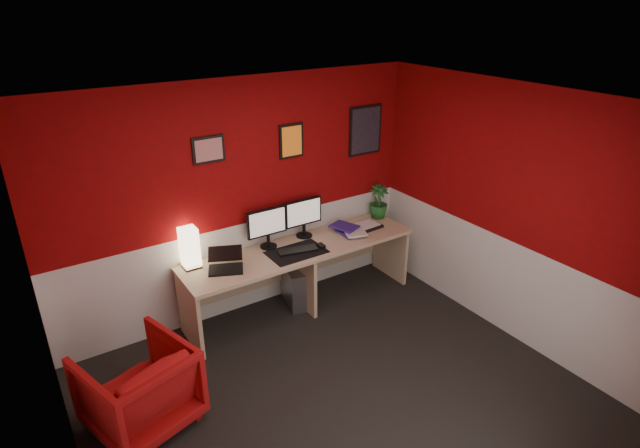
{
  "coord_description": "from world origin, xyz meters",
  "views": [
    {
      "loc": [
        -2.03,
        -2.8,
        3.21
      ],
      "look_at": [
        0.6,
        1.21,
        1.05
      ],
      "focal_mm": 28.93,
      "sensor_mm": 36.0,
      "label": 1
    }
  ],
  "objects_px": {
    "desk": "(301,277)",
    "monitor_right": "(304,212)",
    "laptop": "(225,260)",
    "pc_tower": "(295,286)",
    "shoji_lamp": "(190,249)",
    "monitor_left": "(267,222)",
    "potted_plant": "(379,201)",
    "zen_tray": "(365,226)",
    "armchair": "(139,388)"
  },
  "relations": [
    {
      "from": "desk",
      "to": "pc_tower",
      "type": "xyz_separation_m",
      "value": [
        -0.03,
        0.09,
        -0.14
      ]
    },
    {
      "from": "zen_tray",
      "to": "armchair",
      "type": "bearing_deg",
      "value": -164.66
    },
    {
      "from": "pc_tower",
      "to": "monitor_right",
      "type": "bearing_deg",
      "value": 44.66
    },
    {
      "from": "laptop",
      "to": "zen_tray",
      "type": "xyz_separation_m",
      "value": [
        1.75,
        0.05,
        -0.09
      ]
    },
    {
      "from": "shoji_lamp",
      "to": "armchair",
      "type": "xyz_separation_m",
      "value": [
        -0.84,
        -0.98,
        -0.58
      ]
    },
    {
      "from": "monitor_right",
      "to": "pc_tower",
      "type": "distance_m",
      "value": 0.83
    },
    {
      "from": "monitor_right",
      "to": "armchair",
      "type": "relative_size",
      "value": 0.75
    },
    {
      "from": "monitor_left",
      "to": "zen_tray",
      "type": "bearing_deg",
      "value": -8.44
    },
    {
      "from": "monitor_left",
      "to": "monitor_right",
      "type": "relative_size",
      "value": 1.0
    },
    {
      "from": "monitor_left",
      "to": "potted_plant",
      "type": "distance_m",
      "value": 1.48
    },
    {
      "from": "potted_plant",
      "to": "armchair",
      "type": "relative_size",
      "value": 0.52
    },
    {
      "from": "laptop",
      "to": "pc_tower",
      "type": "height_order",
      "value": "laptop"
    },
    {
      "from": "shoji_lamp",
      "to": "zen_tray",
      "type": "height_order",
      "value": "shoji_lamp"
    },
    {
      "from": "shoji_lamp",
      "to": "zen_tray",
      "type": "xyz_separation_m",
      "value": [
        2.01,
        -0.2,
        -0.18
      ]
    },
    {
      "from": "zen_tray",
      "to": "armchair",
      "type": "xyz_separation_m",
      "value": [
        -2.86,
        -0.78,
        -0.39
      ]
    },
    {
      "from": "laptop",
      "to": "monitor_right",
      "type": "xyz_separation_m",
      "value": [
        1.05,
        0.24,
        0.18
      ]
    },
    {
      "from": "armchair",
      "to": "laptop",
      "type": "bearing_deg",
      "value": -162.84
    },
    {
      "from": "monitor_left",
      "to": "armchair",
      "type": "height_order",
      "value": "monitor_left"
    },
    {
      "from": "desk",
      "to": "shoji_lamp",
      "type": "distance_m",
      "value": 1.28
    },
    {
      "from": "laptop",
      "to": "desk",
      "type": "bearing_deg",
      "value": 25.84
    },
    {
      "from": "shoji_lamp",
      "to": "laptop",
      "type": "height_order",
      "value": "shoji_lamp"
    },
    {
      "from": "laptop",
      "to": "potted_plant",
      "type": "xyz_separation_m",
      "value": [
        2.07,
        0.2,
        0.09
      ]
    },
    {
      "from": "monitor_left",
      "to": "potted_plant",
      "type": "bearing_deg",
      "value": -0.62
    },
    {
      "from": "shoji_lamp",
      "to": "monitor_right",
      "type": "height_order",
      "value": "monitor_right"
    },
    {
      "from": "desk",
      "to": "monitor_right",
      "type": "bearing_deg",
      "value": 50.49
    },
    {
      "from": "pc_tower",
      "to": "armchair",
      "type": "height_order",
      "value": "armchair"
    },
    {
      "from": "laptop",
      "to": "monitor_right",
      "type": "height_order",
      "value": "monitor_right"
    },
    {
      "from": "monitor_left",
      "to": "pc_tower",
      "type": "bearing_deg",
      "value": -24.15
    },
    {
      "from": "laptop",
      "to": "monitor_right",
      "type": "relative_size",
      "value": 0.57
    },
    {
      "from": "desk",
      "to": "armchair",
      "type": "relative_size",
      "value": 3.34
    },
    {
      "from": "monitor_right",
      "to": "laptop",
      "type": "bearing_deg",
      "value": -167.06
    },
    {
      "from": "shoji_lamp",
      "to": "laptop",
      "type": "relative_size",
      "value": 1.21
    },
    {
      "from": "potted_plant",
      "to": "monitor_left",
      "type": "bearing_deg",
      "value": 179.38
    },
    {
      "from": "laptop",
      "to": "zen_tray",
      "type": "bearing_deg",
      "value": 25.81
    },
    {
      "from": "desk",
      "to": "monitor_right",
      "type": "height_order",
      "value": "monitor_right"
    },
    {
      "from": "desk",
      "to": "pc_tower",
      "type": "distance_m",
      "value": 0.17
    },
    {
      "from": "monitor_left",
      "to": "pc_tower",
      "type": "relative_size",
      "value": 1.29
    },
    {
      "from": "shoji_lamp",
      "to": "potted_plant",
      "type": "distance_m",
      "value": 2.32
    },
    {
      "from": "pc_tower",
      "to": "armchair",
      "type": "distance_m",
      "value": 2.12
    },
    {
      "from": "potted_plant",
      "to": "zen_tray",
      "type": "bearing_deg",
      "value": -153.34
    },
    {
      "from": "shoji_lamp",
      "to": "zen_tray",
      "type": "distance_m",
      "value": 2.03
    },
    {
      "from": "potted_plant",
      "to": "laptop",
      "type": "bearing_deg",
      "value": -174.4
    },
    {
      "from": "laptop",
      "to": "monitor_left",
      "type": "relative_size",
      "value": 0.57
    },
    {
      "from": "desk",
      "to": "potted_plant",
      "type": "xyz_separation_m",
      "value": [
        1.2,
        0.18,
        0.57
      ]
    },
    {
      "from": "monitor_right",
      "to": "pc_tower",
      "type": "bearing_deg",
      "value": -148.04
    },
    {
      "from": "desk",
      "to": "armchair",
      "type": "height_order",
      "value": "desk"
    },
    {
      "from": "shoji_lamp",
      "to": "monitor_left",
      "type": "bearing_deg",
      "value": -1.87
    },
    {
      "from": "monitor_right",
      "to": "pc_tower",
      "type": "height_order",
      "value": "monitor_right"
    },
    {
      "from": "armchair",
      "to": "monitor_left",
      "type": "bearing_deg",
      "value": -167.11
    },
    {
      "from": "shoji_lamp",
      "to": "monitor_right",
      "type": "relative_size",
      "value": 0.69
    }
  ]
}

